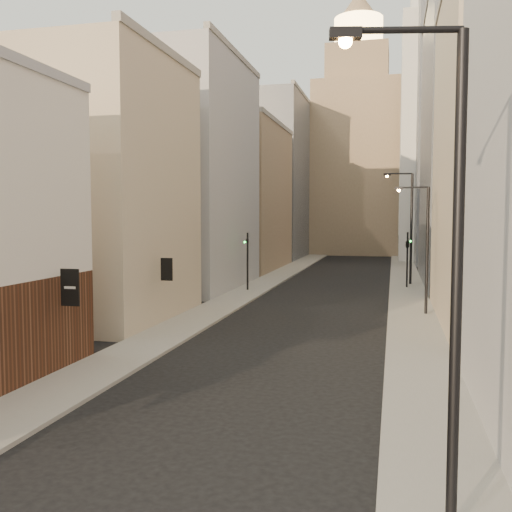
{
  "coord_description": "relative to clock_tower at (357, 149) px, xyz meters",
  "views": [
    {
      "loc": [
        5.27,
        -6.27,
        6.5
      ],
      "look_at": [
        -0.73,
        18.54,
        4.66
      ],
      "focal_mm": 40.0,
      "sensor_mm": 36.0,
      "label": 1
    }
  ],
  "objects": [
    {
      "name": "sidewalk_left",
      "position": [
        -5.5,
        -37.0,
        -17.56
      ],
      "size": [
        3.0,
        140.0,
        0.15
      ],
      "primitive_type": "cube",
      "color": "gray",
      "rests_on": "ground"
    },
    {
      "name": "sidewalk_right",
      "position": [
        7.5,
        -37.0,
        -17.56
      ],
      "size": [
        3.0,
        140.0,
        0.15
      ],
      "primitive_type": "cube",
      "color": "gray",
      "rests_on": "ground"
    },
    {
      "name": "left_bldg_beige",
      "position": [
        -11.0,
        -66.0,
        -9.63
      ],
      "size": [
        8.0,
        12.0,
        16.0
      ],
      "primitive_type": "cube",
      "color": "#C0AC8E",
      "rests_on": "ground"
    },
    {
      "name": "left_bldg_grey",
      "position": [
        -11.0,
        -50.0,
        -7.63
      ],
      "size": [
        8.0,
        16.0,
        20.0
      ],
      "primitive_type": "cube",
      "color": "#9E9EA3",
      "rests_on": "ground"
    },
    {
      "name": "left_bldg_tan",
      "position": [
        -11.0,
        -32.0,
        -9.13
      ],
      "size": [
        8.0,
        18.0,
        17.0
      ],
      "primitive_type": "cube",
      "color": "#8C7256",
      "rests_on": "ground"
    },
    {
      "name": "left_bldg_wingrid",
      "position": [
        -11.0,
        -12.0,
        -5.63
      ],
      "size": [
        8.0,
        20.0,
        24.0
      ],
      "primitive_type": "cube",
      "color": "gray",
      "rests_on": "ground"
    },
    {
      "name": "right_bldg_wingrid",
      "position": [
        13.0,
        -42.0,
        -4.63
      ],
      "size": [
        8.0,
        20.0,
        26.0
      ],
      "primitive_type": "cube",
      "color": "gray",
      "rests_on": "ground"
    },
    {
      "name": "highrise",
      "position": [
        19.0,
        -14.0,
        8.02
      ],
      "size": [
        21.0,
        23.0,
        51.2
      ],
      "color": "gray",
      "rests_on": "ground"
    },
    {
      "name": "clock_tower",
      "position": [
        0.0,
        0.0,
        0.0
      ],
      "size": [
        14.0,
        14.0,
        44.9
      ],
      "color": "#8C7256",
      "rests_on": "ground"
    },
    {
      "name": "white_tower",
      "position": [
        11.0,
        -14.0,
        0.97
      ],
      "size": [
        8.0,
        8.0,
        41.5
      ],
      "color": "silver",
      "rests_on": "ground"
    },
    {
      "name": "streetlamp_near",
      "position": [
        7.24,
        -86.62,
        -11.88
      ],
      "size": [
        2.62,
        0.73,
        10.08
      ],
      "rotation": [
        0.0,
        0.0,
        0.2
      ],
      "color": "black",
      "rests_on": "ground"
    },
    {
      "name": "streetlamp_mid",
      "position": [
        8.16,
        -60.31,
        -12.88
      ],
      "size": [
        2.18,
        0.36,
        8.31
      ],
      "rotation": [
        0.0,
        0.0,
        -0.08
      ],
      "color": "black",
      "rests_on": "ground"
    },
    {
      "name": "streetlamp_far",
      "position": [
        7.58,
        -44.17,
        -11.73
      ],
      "size": [
        2.68,
        0.73,
        10.33
      ],
      "rotation": [
        0.0,
        0.0,
        0.19
      ],
      "color": "black",
      "rests_on": "ground"
    },
    {
      "name": "traffic_light_left",
      "position": [
        -5.75,
        -51.62,
        -14.07
      ],
      "size": [
        0.59,
        0.52,
        5.0
      ],
      "rotation": [
        0.0,
        0.0,
        2.81
      ],
      "color": "black",
      "rests_on": "ground"
    },
    {
      "name": "traffic_light_right",
      "position": [
        7.47,
        -46.64,
        -13.89
      ],
      "size": [
        0.62,
        0.59,
        5.0
      ],
      "rotation": [
        0.0,
        0.0,
        3.26
      ],
      "color": "black",
      "rests_on": "ground"
    }
  ]
}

